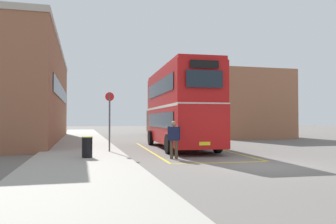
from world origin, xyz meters
TOP-DOWN VIEW (x-y plane):
  - ground_plane at (0.00, 14.40)m, footprint 135.60×135.60m
  - sidewalk_left at (-6.50, 16.80)m, footprint 4.00×57.60m
  - brick_building_left at (-10.69, 17.37)m, footprint 5.30×21.98m
  - depot_building_right at (9.02, 22.74)m, footprint 7.12×15.14m
  - double_decker_bus at (-0.77, 8.03)m, footprint 3.21×9.89m
  - single_deck_bus at (2.83, 25.16)m, footprint 3.15×9.35m
  - pedestrian_boarding at (-2.54, 2.91)m, footprint 0.52×0.40m
  - litter_bin at (-6.24, 3.12)m, footprint 0.46×0.46m
  - bus_stop_sign at (-5.12, 5.67)m, footprint 0.44×0.08m
  - bay_marking_yellow at (-0.81, 6.16)m, footprint 4.81×11.99m

SIDE VIEW (x-z plane):
  - ground_plane at x=0.00m, z-range 0.00..0.00m
  - bay_marking_yellow at x=-0.81m, z-range 0.00..0.01m
  - sidewalk_left at x=-6.50m, z-range 0.00..0.14m
  - litter_bin at x=-6.24m, z-range 0.14..1.02m
  - pedestrian_boarding at x=-2.54m, z-range 0.13..1.79m
  - single_deck_bus at x=2.83m, z-range 0.13..3.15m
  - bus_stop_sign at x=-5.12m, z-range 0.42..3.38m
  - double_decker_bus at x=-0.77m, z-range 0.14..4.89m
  - depot_building_right at x=9.02m, z-range 0.00..6.35m
  - brick_building_left at x=-10.69m, z-range 0.01..7.50m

